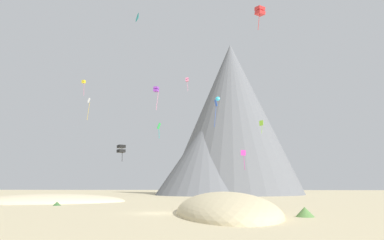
# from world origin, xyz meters

# --- Properties ---
(ground_plane) EXTENTS (400.00, 400.00, 0.00)m
(ground_plane) POSITION_xyz_m (0.00, 0.00, 0.00)
(ground_plane) COLOR beige
(dune_foreground_left) EXTENTS (27.87, 22.14, 2.90)m
(dune_foreground_left) POSITION_xyz_m (-21.85, 20.00, 0.00)
(dune_foreground_left) COLOR beige
(dune_foreground_left) RESTS_ON ground_plane
(dune_foreground_right) EXTENTS (12.69, 25.37, 4.31)m
(dune_foreground_right) POSITION_xyz_m (7.16, 1.26, 0.00)
(dune_foreground_right) COLOR beige
(dune_foreground_right) RESTS_ON ground_plane
(bush_far_right) EXTENTS (2.93, 2.93, 0.87)m
(bush_far_right) POSITION_xyz_m (12.04, 19.81, 0.44)
(bush_far_right) COLOR #386633
(bush_far_right) RESTS_ON ground_plane
(bush_mid_center) EXTENTS (2.07, 2.07, 0.89)m
(bush_mid_center) POSITION_xyz_m (14.28, -2.93, 0.44)
(bush_mid_center) COLOR #568442
(bush_mid_center) RESTS_ON ground_plane
(bush_near_left) EXTENTS (1.47, 1.47, 0.55)m
(bush_near_left) POSITION_xyz_m (-16.66, 11.74, 0.27)
(bush_near_left) COLOR #386633
(bush_near_left) RESTS_ON ground_plane
(rock_massif) EXTENTS (55.54, 54.88, 53.97)m
(rock_massif) POSITION_xyz_m (10.40, 76.68, 21.99)
(rock_massif) COLOR slate
(rock_massif) RESTS_ON ground_plane
(kite_yellow_high) EXTENTS (0.89, 0.90, 4.03)m
(kite_yellow_high) POSITION_xyz_m (-27.64, 42.13, 28.80)
(kite_yellow_high) COLOR yellow
(kite_lime_mid) EXTENTS (0.69, 0.62, 2.55)m
(kite_lime_mid) POSITION_xyz_m (14.65, 26.56, 14.20)
(kite_lime_mid) COLOR #8CD133
(kite_teal_high) EXTENTS (1.55, 2.09, 2.08)m
(kite_teal_high) POSITION_xyz_m (-10.45, 28.66, 38.51)
(kite_teal_high) COLOR teal
(kite_blue_mid) EXTENTS (0.77, 0.85, 5.81)m
(kite_blue_mid) POSITION_xyz_m (6.05, 31.62, 18.73)
(kite_blue_mid) COLOR blue
(kite_violet_mid) EXTENTS (1.12, 1.12, 5.02)m
(kite_violet_mid) POSITION_xyz_m (-6.14, 29.06, 22.27)
(kite_violet_mid) COLOR purple
(kite_white_mid) EXTENTS (0.85, 1.37, 5.64)m
(kite_white_mid) POSITION_xyz_m (-24.98, 39.69, 23.07)
(kite_white_mid) COLOR white
(kite_pink_high) EXTENTS (0.82, 0.78, 3.45)m
(kite_pink_high) POSITION_xyz_m (-0.91, 40.92, 28.25)
(kite_pink_high) COLOR pink
(kite_black_low) EXTENTS (1.61, 1.61, 2.81)m
(kite_black_low) POSITION_xyz_m (-10.09, 19.73, 8.98)
(kite_black_low) COLOR black
(kite_green_low) EXTENTS (0.69, 0.61, 2.89)m
(kite_green_low) POSITION_xyz_m (-4.38, 23.74, 13.31)
(kite_green_low) COLOR green
(kite_magenta_low) EXTENTS (0.92, 0.34, 3.61)m
(kite_magenta_low) POSITION_xyz_m (11.01, 24.94, 8.24)
(kite_magenta_low) COLOR #D1339E
(kite_red_high) EXTENTS (1.90, 1.92, 4.34)m
(kite_red_high) POSITION_xyz_m (14.13, 18.08, 32.71)
(kite_red_high) COLOR red
(kite_cyan_high) EXTENTS (1.30, 0.60, 1.30)m
(kite_cyan_high) POSITION_xyz_m (6.47, 52.76, 26.61)
(kite_cyan_high) COLOR #33BCDB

